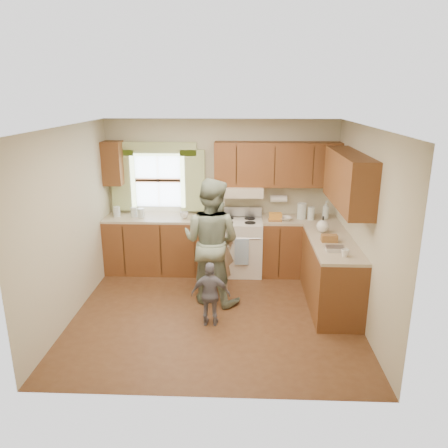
{
  "coord_description": "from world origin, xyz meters",
  "views": [
    {
      "loc": [
        0.34,
        -5.38,
        2.9
      ],
      "look_at": [
        0.1,
        0.4,
        1.15
      ],
      "focal_mm": 35.0,
      "sensor_mm": 36.0,
      "label": 1
    }
  ],
  "objects_px": {
    "woman_left": "(215,244)",
    "stove": "(239,246)",
    "child": "(211,294)",
    "woman_right": "(211,241)"
  },
  "relations": [
    {
      "from": "stove",
      "to": "woman_left",
      "type": "bearing_deg",
      "value": -113.14
    },
    {
      "from": "stove",
      "to": "child",
      "type": "distance_m",
      "value": 1.79
    },
    {
      "from": "woman_left",
      "to": "child",
      "type": "xyz_separation_m",
      "value": [
        0.0,
        -0.96,
        -0.34
      ]
    },
    {
      "from": "stove",
      "to": "woman_right",
      "type": "distance_m",
      "value": 1.2
    },
    {
      "from": "woman_right",
      "to": "child",
      "type": "bearing_deg",
      "value": 116.48
    },
    {
      "from": "child",
      "to": "woman_right",
      "type": "bearing_deg",
      "value": -84.9
    },
    {
      "from": "woman_left",
      "to": "stove",
      "type": "bearing_deg",
      "value": -117.6
    },
    {
      "from": "stove",
      "to": "woman_right",
      "type": "relative_size",
      "value": 0.6
    },
    {
      "from": "woman_right",
      "to": "child",
      "type": "xyz_separation_m",
      "value": [
        0.04,
        -0.71,
        -0.47
      ]
    },
    {
      "from": "woman_left",
      "to": "woman_right",
      "type": "height_order",
      "value": "woman_right"
    }
  ]
}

